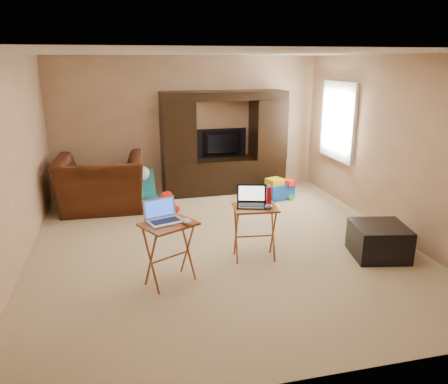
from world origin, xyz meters
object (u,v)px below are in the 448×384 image
object	(u,v)px
television	(223,144)
tray_table_left	(170,253)
plush_toy	(167,204)
ottoman	(379,241)
mouse_left	(187,221)
child_rocker	(143,187)
laptop_left	(165,212)
laptop_right	(252,197)
tray_table_right	(255,233)
mouse_right	(269,207)
recliner	(101,184)
push_toy	(279,188)
water_bottle	(269,195)
entertainment_center	(224,143)

from	to	relation	value
television	tray_table_left	world-z (taller)	television
plush_toy	ottoman	xyz separation A→B (m)	(2.47, -2.08, -0.01)
mouse_left	child_rocker	bearing A→B (deg)	95.76
child_rocker	laptop_left	bearing A→B (deg)	-100.01
laptop_right	mouse_left	bearing A→B (deg)	-136.35
child_rocker	tray_table_right	distance (m)	2.88
mouse_left	mouse_right	world-z (taller)	mouse_left
plush_toy	mouse_left	world-z (taller)	mouse_left
recliner	plush_toy	distance (m)	1.22
child_rocker	plush_toy	xyz separation A→B (m)	(0.33, -0.83, -0.06)
mouse_right	tray_table_right	bearing A→B (deg)	137.29
push_toy	water_bottle	size ratio (longest dim) A/B	2.48
ottoman	plush_toy	bearing A→B (deg)	139.87
recliner	television	bearing A→B (deg)	-162.19
push_toy	child_rocker	bearing A→B (deg)	153.20
entertainment_center	water_bottle	distance (m)	2.91
child_rocker	mouse_right	size ratio (longest dim) A/B	4.01
recliner	mouse_right	distance (m)	3.27
television	laptop_left	bearing A→B (deg)	66.04
child_rocker	push_toy	size ratio (longest dim) A/B	1.07
entertainment_center	television	world-z (taller)	entertainment_center
television	laptop_left	distance (m)	3.72
tray_table_right	mouse_left	world-z (taller)	mouse_left
tray_table_right	push_toy	bearing A→B (deg)	68.58
ottoman	laptop_right	distance (m)	1.75
recliner	water_bottle	bearing A→B (deg)	133.71
recliner	ottoman	world-z (taller)	recliner
recliner	push_toy	size ratio (longest dim) A/B	2.62
laptop_left	laptop_right	world-z (taller)	laptop_left
laptop_left	mouse_right	world-z (taller)	laptop_left
child_rocker	ottoman	distance (m)	4.03
ottoman	mouse_right	distance (m)	1.54
push_toy	laptop_left	xyz separation A→B (m)	(-2.32, -2.61, 0.64)
child_rocker	tray_table_left	xyz separation A→B (m)	(0.12, -2.99, 0.08)
plush_toy	laptop_left	xyz separation A→B (m)	(-0.24, -2.13, 0.62)
laptop_left	television	bearing A→B (deg)	48.89
recliner	laptop_right	world-z (taller)	laptop_right
tray_table_right	entertainment_center	bearing A→B (deg)	90.02
push_toy	tray_table_left	size ratio (longest dim) A/B	0.74
push_toy	tray_table_right	bearing A→B (deg)	-136.15
laptop_left	mouse_right	size ratio (longest dim) A/B	2.67
mouse_left	ottoman	bearing A→B (deg)	3.47
mouse_right	child_rocker	bearing A→B (deg)	116.49
ottoman	tray_table_left	world-z (taller)	tray_table_left
entertainment_center	laptop_left	xyz separation A→B (m)	(-1.46, -3.33, -0.10)
ottoman	laptop_left	xyz separation A→B (m)	(-2.71, -0.05, 0.63)
entertainment_center	plush_toy	world-z (taller)	entertainment_center
television	water_bottle	size ratio (longest dim) A/B	4.48
child_rocker	mouse_left	world-z (taller)	mouse_left
tray_table_left	plush_toy	bearing A→B (deg)	56.68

